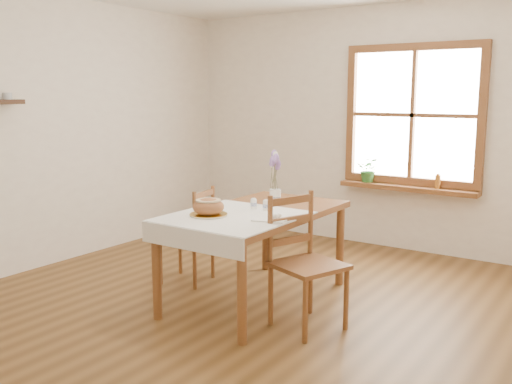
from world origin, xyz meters
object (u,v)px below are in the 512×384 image
dining_table (256,221)px  chair_left (187,235)px  chair_right (309,263)px  bread_plate (208,215)px  flower_vase (275,196)px

dining_table → chair_left: size_ratio=1.87×
chair_left → chair_right: chair_right is taller
dining_table → chair_left: bearing=176.3°
dining_table → chair_right: chair_right is taller
chair_right → bread_plate: 0.85m
flower_vase → bread_plate: bearing=-97.9°
chair_right → bread_plate: chair_right is taller
chair_left → flower_vase: size_ratio=7.95×
chair_right → chair_left: bearing=98.1°
chair_left → flower_vase: (0.73, 0.32, 0.38)m
dining_table → chair_right: size_ratio=1.67×
chair_left → chair_right: size_ratio=0.89×
bread_plate → chair_left: bearing=143.9°
bread_plate → flower_vase: 0.78m
flower_vase → chair_right: bearing=-42.3°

